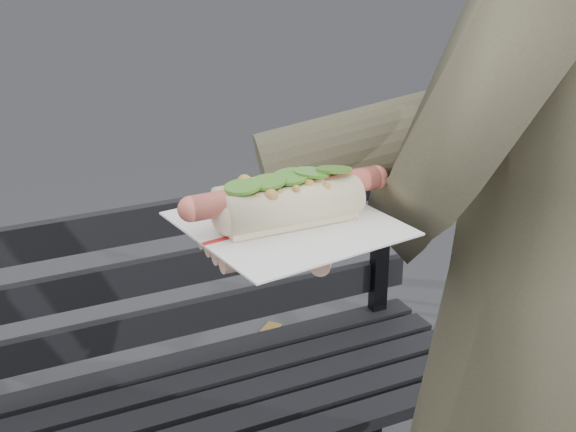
# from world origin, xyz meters

# --- Properties ---
(park_bench) EXTENTS (1.50, 0.44, 0.88)m
(park_bench) POSITION_xyz_m (-0.11, 0.86, 0.52)
(park_bench) COLOR black
(park_bench) RESTS_ON ground
(person) EXTENTS (0.80, 0.66, 1.88)m
(person) POSITION_xyz_m (0.30, 0.14, 0.94)
(person) COLOR #4B4132
(person) RESTS_ON ground
(held_hotdog) EXTENTS (0.64, 0.30, 0.20)m
(held_hotdog) POSITION_xyz_m (0.07, 0.12, 1.25)
(held_hotdog) COLOR #4B4132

